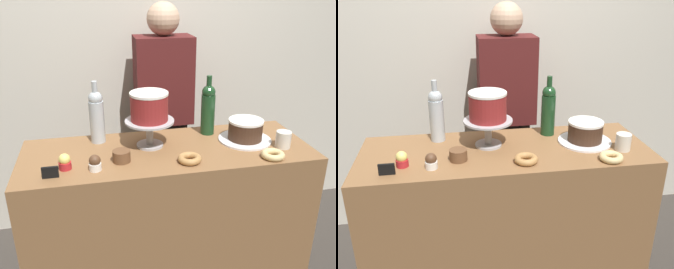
{
  "view_description": "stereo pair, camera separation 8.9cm",
  "coord_description": "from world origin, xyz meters",
  "views": [
    {
      "loc": [
        -0.35,
        -1.63,
        1.7
      ],
      "look_at": [
        0.0,
        0.0,
        1.0
      ],
      "focal_mm": 38.98,
      "sensor_mm": 36.0,
      "label": 1
    },
    {
      "loc": [
        -0.26,
        -1.65,
        1.7
      ],
      "look_at": [
        0.0,
        0.0,
        1.0
      ],
      "focal_mm": 38.98,
      "sensor_mm": 36.0,
      "label": 2
    }
  ],
  "objects": [
    {
      "name": "cake_stand_pedestal",
      "position": [
        -0.08,
        0.06,
        1.02
      ],
      "size": [
        0.25,
        0.25,
        0.14
      ],
      "color": "#B2B2B7",
      "rests_on": "display_counter"
    },
    {
      "name": "silver_serving_platter",
      "position": [
        0.42,
        0.02,
        0.93
      ],
      "size": [
        0.28,
        0.28,
        0.01
      ],
      "color": "white",
      "rests_on": "display_counter"
    },
    {
      "name": "display_counter",
      "position": [
        0.0,
        0.0,
        0.46
      ],
      "size": [
        1.45,
        0.53,
        0.92
      ],
      "color": "brown",
      "rests_on": "ground_plane"
    },
    {
      "name": "wine_bottle_clear",
      "position": [
        -0.34,
        0.17,
        1.07
      ],
      "size": [
        0.08,
        0.08,
        0.33
      ],
      "color": "#B2BCC1",
      "rests_on": "display_counter"
    },
    {
      "name": "cupcake_chocolate",
      "position": [
        -0.36,
        -0.15,
        0.96
      ],
      "size": [
        0.06,
        0.06,
        0.07
      ],
      "color": "white",
      "rests_on": "display_counter"
    },
    {
      "name": "coffee_cup_ceramic",
      "position": [
        0.58,
        -0.1,
        0.97
      ],
      "size": [
        0.08,
        0.08,
        0.08
      ],
      "color": "silver",
      "rests_on": "display_counter"
    },
    {
      "name": "donut_maple",
      "position": [
        0.07,
        -0.16,
        0.94
      ],
      "size": [
        0.11,
        0.11,
        0.03
      ],
      "color": "#B27F47",
      "rests_on": "display_counter"
    },
    {
      "name": "chocolate_round_cake",
      "position": [
        0.42,
        0.02,
        0.99
      ],
      "size": [
        0.18,
        0.18,
        0.11
      ],
      "color": "#3D2619",
      "rests_on": "silver_serving_platter"
    },
    {
      "name": "cupcake_lemon",
      "position": [
        -0.5,
        -0.11,
        0.96
      ],
      "size": [
        0.06,
        0.06,
        0.07
      ],
      "color": "red",
      "rests_on": "display_counter"
    },
    {
      "name": "cookie_stack",
      "position": [
        -0.24,
        -0.09,
        0.95
      ],
      "size": [
        0.08,
        0.08,
        0.05
      ],
      "color": "brown",
      "rests_on": "display_counter"
    },
    {
      "name": "price_sign_chalkboard",
      "position": [
        -0.55,
        -0.18,
        0.95
      ],
      "size": [
        0.07,
        0.01,
        0.05
      ],
      "color": "black",
      "rests_on": "display_counter"
    },
    {
      "name": "white_layer_cake",
      "position": [
        -0.08,
        0.06,
        1.14
      ],
      "size": [
        0.19,
        0.19,
        0.14
      ],
      "color": "maroon",
      "rests_on": "cake_stand_pedestal"
    },
    {
      "name": "back_wall",
      "position": [
        0.0,
        0.84,
        1.3
      ],
      "size": [
        6.0,
        0.05,
        2.6
      ],
      "color": "beige",
      "rests_on": "ground_plane"
    },
    {
      "name": "barista_figure",
      "position": [
        0.1,
        0.6,
        0.84
      ],
      "size": [
        0.36,
        0.22,
        1.6
      ],
      "color": "black",
      "rests_on": "ground_plane"
    },
    {
      "name": "wine_bottle_green",
      "position": [
        0.26,
        0.16,
        1.07
      ],
      "size": [
        0.08,
        0.08,
        0.33
      ],
      "color": "#193D1E",
      "rests_on": "display_counter"
    },
    {
      "name": "donut_glazed",
      "position": [
        0.47,
        -0.2,
        0.94
      ],
      "size": [
        0.11,
        0.11,
        0.03
      ],
      "color": "#E0C17F",
      "rests_on": "display_counter"
    }
  ]
}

